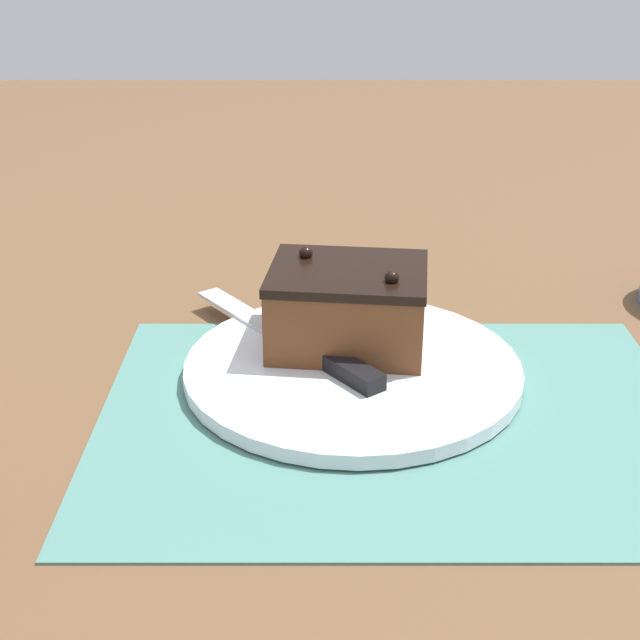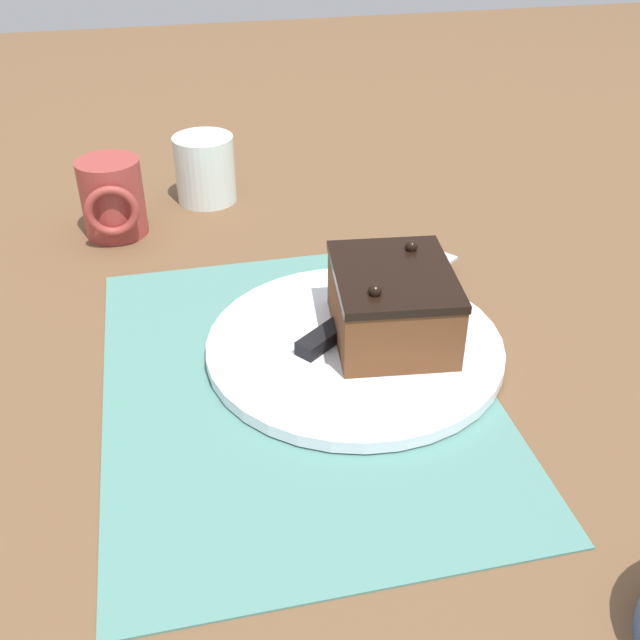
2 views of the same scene
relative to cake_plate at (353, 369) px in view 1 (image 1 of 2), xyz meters
name	(u,v)px [view 1 (image 1 of 2)]	position (x,y,z in m)	size (l,w,h in m)	color
ground_plane	(395,419)	(0.03, -0.06, -0.01)	(3.00, 3.00, 0.00)	brown
placemat_woven	(395,417)	(0.03, -0.06, -0.01)	(0.46, 0.34, 0.00)	slate
cake_plate	(353,369)	(0.00, 0.00, 0.00)	(0.28, 0.28, 0.01)	white
chocolate_cake	(348,306)	(0.00, 0.04, 0.04)	(0.14, 0.12, 0.08)	brown
serving_knife	(313,350)	(-0.03, 0.01, 0.01)	(0.17, 0.21, 0.01)	black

